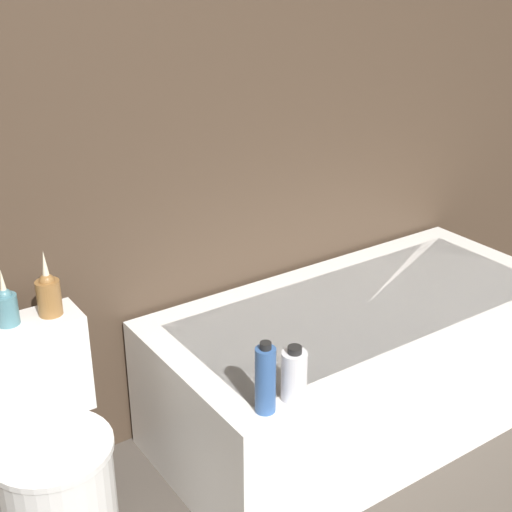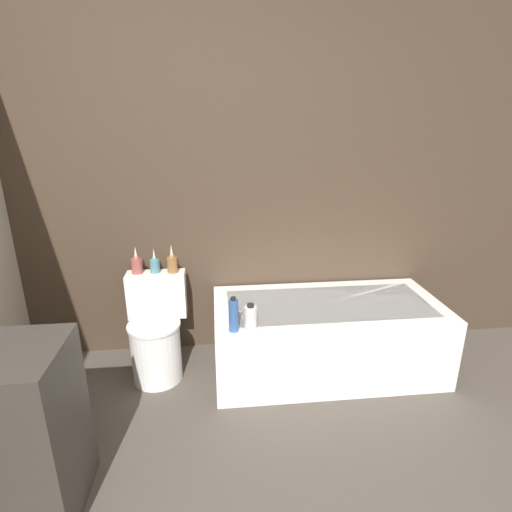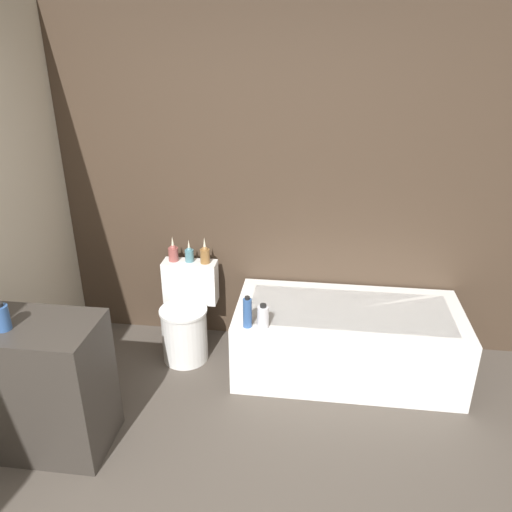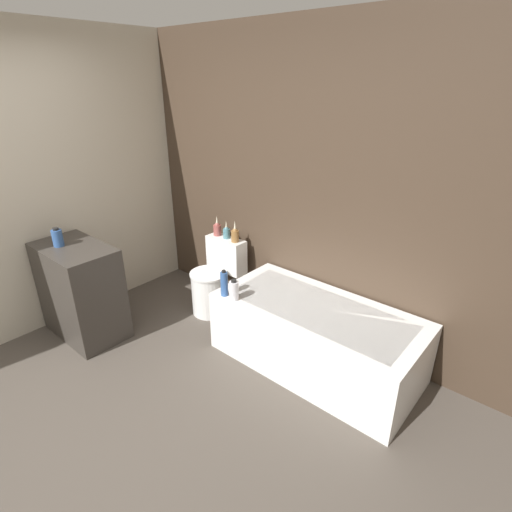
# 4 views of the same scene
# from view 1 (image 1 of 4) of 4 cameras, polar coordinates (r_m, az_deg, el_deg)

# --- Properties ---
(wall_back_tiled) EXTENTS (6.40, 0.06, 2.60)m
(wall_back_tiled) POSITION_cam_1_polar(r_m,az_deg,el_deg) (2.43, -9.47, 12.31)
(wall_back_tiled) COLOR #423326
(wall_back_tiled) RESTS_ON ground_plane
(bathtub) EXTENTS (1.63, 0.78, 0.53)m
(bathtub) POSITION_cam_1_polar(r_m,az_deg,el_deg) (2.84, 8.51, -8.45)
(bathtub) COLOR white
(bathtub) RESTS_ON ground
(toilet) EXTENTS (0.42, 0.51, 0.72)m
(toilet) POSITION_cam_1_polar(r_m,az_deg,el_deg) (2.35, -16.43, -15.59)
(toilet) COLOR white
(toilet) RESTS_ON ground
(vase_silver) EXTENTS (0.07, 0.07, 0.18)m
(vase_silver) POSITION_cam_1_polar(r_m,az_deg,el_deg) (2.26, -19.37, -3.75)
(vase_silver) COLOR teal
(vase_silver) RESTS_ON toilet
(vase_bronze) EXTENTS (0.07, 0.07, 0.21)m
(vase_bronze) POSITION_cam_1_polar(r_m,az_deg,el_deg) (2.27, -16.27, -2.85)
(vase_bronze) COLOR olive
(vase_bronze) RESTS_ON toilet
(shampoo_bottle_tall) EXTENTS (0.06, 0.06, 0.23)m
(shampoo_bottle_tall) POSITION_cam_1_polar(r_m,az_deg,el_deg) (2.06, 0.76, -9.83)
(shampoo_bottle_tall) COLOR #335999
(shampoo_bottle_tall) RESTS_ON bathtub
(shampoo_bottle_short) EXTENTS (0.08, 0.08, 0.18)m
(shampoo_bottle_short) POSITION_cam_1_polar(r_m,az_deg,el_deg) (2.12, 3.06, -9.47)
(shampoo_bottle_short) COLOR silver
(shampoo_bottle_short) RESTS_ON bathtub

